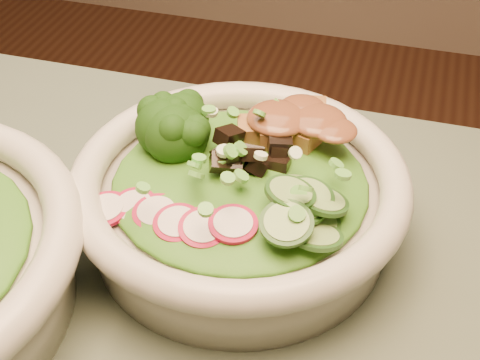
% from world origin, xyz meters
% --- Properties ---
extents(salad_bowl, '(0.27, 0.27, 0.07)m').
position_xyz_m(salad_bowl, '(-0.00, 0.19, 0.79)').
color(salad_bowl, beige).
rests_on(salad_bowl, dining_table).
extents(lettuce_bed, '(0.20, 0.20, 0.02)m').
position_xyz_m(lettuce_bed, '(-0.00, 0.19, 0.81)').
color(lettuce_bed, '#1D5512').
rests_on(lettuce_bed, salad_bowl).
extents(broccoli_florets, '(0.09, 0.08, 0.04)m').
position_xyz_m(broccoli_florets, '(-0.06, 0.21, 0.83)').
color(broccoli_florets, black).
rests_on(broccoli_florets, salad_bowl).
extents(radish_slices, '(0.11, 0.05, 0.02)m').
position_xyz_m(radish_slices, '(-0.03, 0.12, 0.81)').
color(radish_slices, maroon).
rests_on(radish_slices, salad_bowl).
extents(cucumber_slices, '(0.08, 0.08, 0.04)m').
position_xyz_m(cucumber_slices, '(0.06, 0.15, 0.82)').
color(cucumber_slices, '#85AC5F').
rests_on(cucumber_slices, salad_bowl).
extents(mushroom_heap, '(0.08, 0.08, 0.04)m').
position_xyz_m(mushroom_heap, '(0.00, 0.20, 0.82)').
color(mushroom_heap, black).
rests_on(mushroom_heap, salad_bowl).
extents(tofu_cubes, '(0.09, 0.07, 0.04)m').
position_xyz_m(tofu_cubes, '(0.03, 0.24, 0.82)').
color(tofu_cubes, brown).
rests_on(tofu_cubes, salad_bowl).
extents(peanut_sauce, '(0.07, 0.06, 0.02)m').
position_xyz_m(peanut_sauce, '(0.03, 0.24, 0.83)').
color(peanut_sauce, brown).
rests_on(peanut_sauce, tofu_cubes).
extents(scallion_garnish, '(0.19, 0.19, 0.02)m').
position_xyz_m(scallion_garnish, '(-0.00, 0.19, 0.83)').
color(scallion_garnish, '#5FB540').
rests_on(scallion_garnish, salad_bowl).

